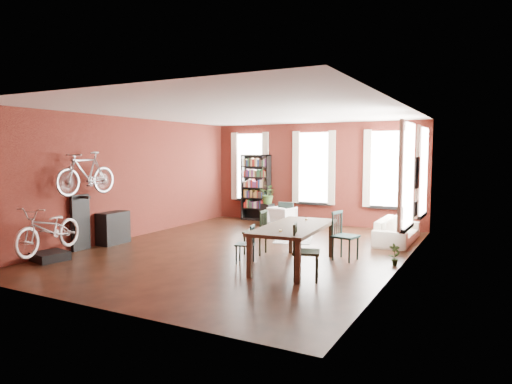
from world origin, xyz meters
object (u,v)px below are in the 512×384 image
Objects in this scene: plant_stand at (268,214)px; dining_chair_d at (345,236)px; dining_chair_a at (245,244)px; dining_chair_b at (255,232)px; bike_trainer at (50,256)px; bookshelf at (256,188)px; dining_table at (294,246)px; console_table at (113,228)px; cream_sofa at (397,226)px; dining_chair_c at (306,252)px; white_armchair at (282,216)px; bicycle_floor at (49,208)px.

dining_chair_d is at bearing -44.41° from plant_stand.
dining_chair_a is 0.92m from dining_chair_b.
bookshelf is at bearing 80.85° from bike_trainer.
dining_table reaches higher than plant_stand.
dining_table is 1.25m from dining_chair_d.
dining_chair_a is at bearing -2.96° from console_table.
cream_sofa is (2.57, 2.82, -0.09)m from dining_chair_b.
dining_chair_a is at bearing 8.89° from dining_chair_b.
console_table is at bearing 119.33° from cream_sofa.
cream_sofa is at bearing -18.95° from bookshelf.
console_table is at bearing -108.44° from dining_chair_a.
bike_trainer is 1.96m from console_table.
dining_chair_a is at bearing 52.52° from dining_chair_c.
dining_chair_b is at bearing 179.11° from dining_chair_a.
plant_stand reaches higher than bike_trainer.
white_armchair is at bearing -23.71° from plant_stand.
bookshelf is (-4.35, 4.17, 0.59)m from dining_chair_d.
console_table is 0.42× the size of bicycle_floor.
dining_chair_a reaches higher than white_armchair.
plant_stand is (-2.85, 4.53, -0.08)m from dining_table.
cream_sofa is 7.15m from console_table.
bookshelf is 1.84m from white_armchair.
white_armchair is (-2.20, 4.24, -0.06)m from dining_table.
plant_stand is 6.82m from bicycle_floor.
dining_table is 1.02m from dining_chair_a.
dining_table is 3.06× the size of dining_chair_a.
dining_chair_c is at bearing -57.24° from plant_stand.
dining_chair_c is 0.49× the size of cream_sofa.
white_armchair is 3.63m from cream_sofa.
cream_sofa reaches higher than plant_stand.
dining_chair_d is 4.39m from white_armchair.
cream_sofa is 4.33m from plant_stand.
dining_table reaches higher than bike_trainer.
plant_stand is at bearing -163.00° from dining_chair_b.
bookshelf is 5.28m from cream_sofa.
bicycle_floor is (-2.51, -6.22, 0.78)m from white_armchair.
dining_table is 5.15m from bike_trainer.
dining_chair_c reaches higher than cream_sofa.
bicycle_floor reaches higher than dining_chair_c.
dining_chair_b is 0.96× the size of dining_chair_d.
plant_stand is (-0.64, 0.28, -0.02)m from white_armchair.
dining_chair_a is 0.99× the size of console_table.
dining_chair_b is at bearing 24.40° from bicycle_floor.
dining_chair_a is (-1.00, -0.23, -0.02)m from dining_table.
bicycle_floor reaches higher than white_armchair.
dining_table is at bearing 87.45° from dining_chair_a.
bookshelf reaches higher than dining_chair_d.
dining_chair_c reaches higher than dining_chair_b.
dining_chair_c is 0.46× the size of bookshelf.
dining_chair_d is at bearing 141.83° from white_armchair.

